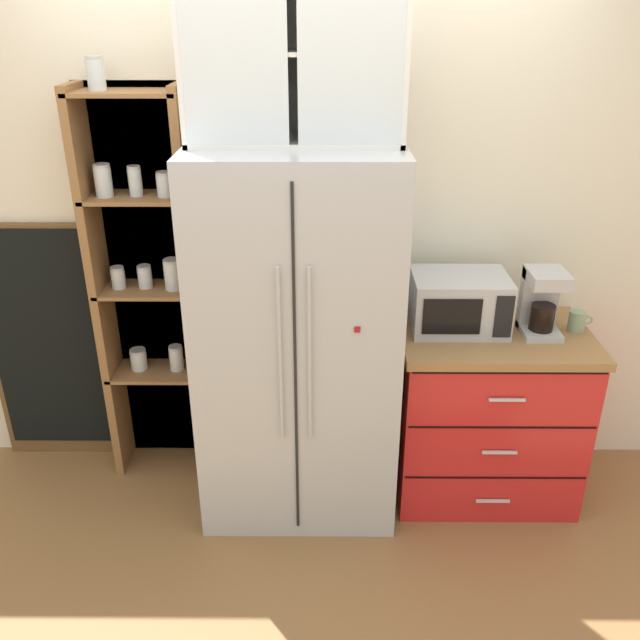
% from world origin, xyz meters
% --- Properties ---
extents(ground_plane, '(10.75, 10.75, 0.00)m').
position_xyz_m(ground_plane, '(0.00, 0.00, 0.00)').
color(ground_plane, olive).
extents(wall_back_cream, '(5.05, 0.10, 2.55)m').
position_xyz_m(wall_back_cream, '(0.00, 0.40, 1.27)').
color(wall_back_cream, silver).
rests_on(wall_back_cream, ground).
extents(refrigerator, '(0.90, 0.71, 1.76)m').
position_xyz_m(refrigerator, '(0.00, 0.01, 0.88)').
color(refrigerator, '#B7BABF').
rests_on(refrigerator, ground).
extents(pantry_shelf_column, '(0.53, 0.28, 2.07)m').
position_xyz_m(pantry_shelf_column, '(-0.74, 0.29, 1.03)').
color(pantry_shelf_column, brown).
rests_on(pantry_shelf_column, ground).
extents(counter_cabinet, '(0.89, 0.62, 0.88)m').
position_xyz_m(counter_cabinet, '(0.92, 0.06, 0.44)').
color(counter_cabinet, red).
rests_on(counter_cabinet, ground).
extents(microwave, '(0.44, 0.33, 0.26)m').
position_xyz_m(microwave, '(0.75, 0.11, 1.01)').
color(microwave, '#B7BABF').
rests_on(microwave, counter_cabinet).
extents(coffee_maker, '(0.17, 0.20, 0.31)m').
position_xyz_m(coffee_maker, '(1.12, 0.06, 1.04)').
color(coffee_maker, '#B7B7BC').
rests_on(coffee_maker, counter_cabinet).
extents(mug_sage, '(0.11, 0.08, 0.10)m').
position_xyz_m(mug_sage, '(1.30, 0.08, 0.93)').
color(mug_sage, '#8CA37F').
rests_on(mug_sage, counter_cabinet).
extents(mug_navy, '(0.12, 0.08, 0.09)m').
position_xyz_m(mug_navy, '(0.92, 0.10, 0.93)').
color(mug_navy, navy).
rests_on(mug_navy, counter_cabinet).
extents(bottle_green, '(0.06, 0.06, 0.26)m').
position_xyz_m(bottle_green, '(0.92, 0.06, 1.00)').
color(bottle_green, '#285B33').
rests_on(bottle_green, counter_cabinet).
extents(upper_cabinet, '(0.86, 0.32, 0.69)m').
position_xyz_m(upper_cabinet, '(0.00, 0.05, 2.10)').
color(upper_cabinet, silver).
rests_on(upper_cabinet, refrigerator).
extents(chalkboard_menu, '(0.60, 0.04, 1.32)m').
position_xyz_m(chalkboard_menu, '(-1.32, 0.33, 0.66)').
color(chalkboard_menu, brown).
rests_on(chalkboard_menu, ground).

